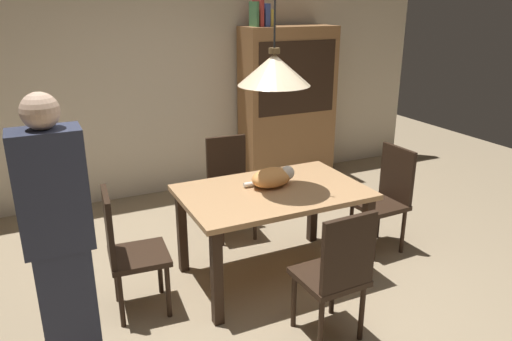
{
  "coord_description": "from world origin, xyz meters",
  "views": [
    {
      "loc": [
        -1.53,
        -2.66,
        2.12
      ],
      "look_at": [
        0.03,
        0.61,
        0.85
      ],
      "focal_mm": 34.13,
      "sensor_mm": 36.0,
      "label": 1
    }
  ],
  "objects": [
    {
      "name": "cat_sleeping",
      "position": [
        0.11,
        0.47,
        0.83
      ],
      "size": [
        0.39,
        0.26,
        0.16
      ],
      "color": "#E59951",
      "rests_on": "dining_table"
    },
    {
      "name": "chair_left_side",
      "position": [
        -1.05,
        0.42,
        0.51
      ],
      "size": [
        0.43,
        0.43,
        0.93
      ],
      "color": "black",
      "rests_on": "ground"
    },
    {
      "name": "hutch_bookcase",
      "position": [
        1.26,
        2.32,
        0.89
      ],
      "size": [
        1.12,
        0.45,
        1.85
      ],
      "color": "olive",
      "rests_on": "ground"
    },
    {
      "name": "book_red_tall",
      "position": [
        0.87,
        2.32,
        1.99
      ],
      "size": [
        0.04,
        0.22,
        0.28
      ],
      "primitive_type": "cube",
      "color": "#B73833",
      "rests_on": "hutch_bookcase"
    },
    {
      "name": "ground",
      "position": [
        0.0,
        0.0,
        0.0
      ],
      "size": [
        10.0,
        10.0,
        0.0
      ],
      "primitive_type": "plane",
      "color": "#998466"
    },
    {
      "name": "dining_table",
      "position": [
        0.08,
        0.41,
        0.65
      ],
      "size": [
        1.4,
        0.9,
        0.75
      ],
      "color": "tan",
      "rests_on": "ground"
    },
    {
      "name": "book_green_slim",
      "position": [
        0.82,
        2.32,
        1.98
      ],
      "size": [
        0.03,
        0.2,
        0.26
      ],
      "primitive_type": "cube",
      "color": "#427A4C",
      "rests_on": "hutch_bookcase"
    },
    {
      "name": "pendant_lamp",
      "position": [
        0.08,
        0.41,
        1.66
      ],
      "size": [
        0.52,
        0.52,
        1.3
      ],
      "color": "beige"
    },
    {
      "name": "back_wall",
      "position": [
        0.0,
        2.65,
        1.45
      ],
      "size": [
        6.4,
        0.1,
        2.9
      ],
      "primitive_type": "cube",
      "color": "beige",
      "rests_on": "ground"
    },
    {
      "name": "chair_near_front",
      "position": [
        0.08,
        -0.47,
        0.51
      ],
      "size": [
        0.41,
        0.41,
        0.93
      ],
      "color": "black",
      "rests_on": "ground"
    },
    {
      "name": "person_standing",
      "position": [
        -1.48,
        -0.05,
        0.86
      ],
      "size": [
        0.36,
        0.22,
        1.7
      ],
      "color": "#2D3347",
      "rests_on": "ground"
    },
    {
      "name": "chair_right_side",
      "position": [
        1.21,
        0.41,
        0.51
      ],
      "size": [
        0.41,
        0.41,
        0.93
      ],
      "color": "black",
      "rests_on": "ground"
    },
    {
      "name": "chair_far_back",
      "position": [
        0.08,
        1.29,
        0.51
      ],
      "size": [
        0.43,
        0.43,
        0.93
      ],
      "color": "black",
      "rests_on": "ground"
    },
    {
      "name": "book_yellow_short",
      "position": [
        1.0,
        2.32,
        1.94
      ],
      "size": [
        0.04,
        0.2,
        0.18
      ],
      "primitive_type": "cube",
      "color": "gold",
      "rests_on": "hutch_bookcase"
    },
    {
      "name": "book_blue_wide",
      "position": [
        0.93,
        2.32,
        1.97
      ],
      "size": [
        0.06,
        0.24,
        0.24
      ],
      "primitive_type": "cube",
      "color": "#384C93",
      "rests_on": "hutch_bookcase"
    }
  ]
}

